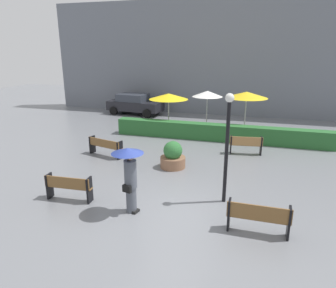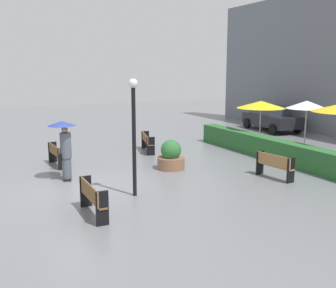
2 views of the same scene
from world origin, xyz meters
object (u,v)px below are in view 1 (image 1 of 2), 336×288
bench_near_right (258,216)px  bench_back_row (246,144)px  bench_near_left (68,186)px  patio_umbrella_yellow_far (247,95)px  bench_far_left (105,146)px  planter_pot (173,156)px  lamp_post (227,137)px  parked_car (135,104)px  pedestrian_with_umbrella (129,171)px  patio_umbrella_white (207,94)px  patio_umbrella_yellow (169,96)px

bench_near_right → bench_back_row: 6.86m
bench_near_left → patio_umbrella_yellow_far: (5.10, 10.19, 1.84)m
bench_far_left → planter_pot: size_ratio=1.62×
lamp_post → parked_car: bearing=123.5°
pedestrian_with_umbrella → parked_car: (-5.69, 14.16, -0.53)m
bench_near_left → patio_umbrella_white: 11.12m
patio_umbrella_yellow_far → parked_car: patio_umbrella_yellow_far is taller
bench_near_right → planter_pot: 5.49m
bench_back_row → lamp_post: (-0.42, -5.17, 1.70)m
parked_car → bench_near_left: bearing=-76.3°
bench_far_left → parked_car: parked_car is taller
lamp_post → patio_umbrella_yellow: 9.55m
bench_back_row → patio_umbrella_yellow_far: 4.08m
lamp_post → patio_umbrella_white: bearing=103.3°
bench_far_left → patio_umbrella_yellow_far: patio_umbrella_yellow_far is taller
patio_umbrella_yellow_far → parked_car: bearing=155.7°
bench_near_left → patio_umbrella_yellow: size_ratio=0.68×
patio_umbrella_yellow → parked_car: size_ratio=0.54×
patio_umbrella_yellow → patio_umbrella_yellow_far: (4.55, 0.32, 0.23)m
patio_umbrella_yellow_far → bench_near_left: bearing=-116.6°
bench_near_right → bench_back_row: (-0.67, 6.83, -0.01)m
bench_far_left → patio_umbrella_white: bearing=59.1°
patio_umbrella_yellow → patio_umbrella_yellow_far: size_ratio=0.93×
patio_umbrella_yellow_far → patio_umbrella_white: bearing=169.2°
bench_back_row → planter_pot: bearing=-137.5°
bench_far_left → patio_umbrella_yellow: bearing=74.6°
bench_far_left → patio_umbrella_yellow: (1.51, 5.46, 1.62)m
patio_umbrella_white → parked_car: 7.21m
patio_umbrella_yellow_far → bench_back_row: bearing=-85.6°
pedestrian_with_umbrella → lamp_post: (2.68, 1.53, 0.87)m
planter_pot → patio_umbrella_yellow_far: 7.05m
bench_near_right → bench_far_left: bearing=146.3°
bench_far_left → lamp_post: bearing=-27.0°
planter_pot → lamp_post: bearing=-45.6°
bench_near_right → planter_pot: bearing=130.4°
bench_far_left → parked_car: size_ratio=0.43×
bench_far_left → planter_pot: bearing=-8.1°
bench_far_left → bench_back_row: 6.69m
patio_umbrella_yellow → bench_far_left: bearing=-105.4°
lamp_post → bench_far_left: bearing=153.0°
bench_near_right → bench_back_row: bearing=95.6°
patio_umbrella_white → planter_pot: bearing=-92.4°
patio_umbrella_yellow_far → pedestrian_with_umbrella: bearing=-105.3°
bench_back_row → patio_umbrella_yellow_far: bearing=94.4°
pedestrian_with_umbrella → parked_car: bearing=111.9°
pedestrian_with_umbrella → bench_near_left: bearing=176.6°
bench_near_right → pedestrian_with_umbrella: bearing=178.0°
bench_near_left → parked_car: parked_car is taller
bench_far_left → bench_near_right: size_ratio=1.11×
lamp_post → patio_umbrella_yellow: lamp_post is taller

